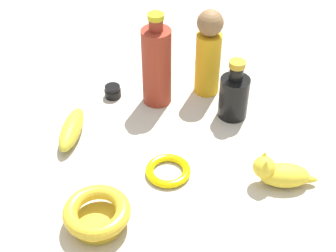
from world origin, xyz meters
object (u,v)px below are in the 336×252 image
object	(u,v)px
banana	(72,129)
bowl	(97,214)
bottle_short	(234,95)
bangle	(168,171)
nail_polish_jar	(113,91)
person_figure_adult	(208,53)
cat_figurine	(279,173)
bottle_tall	(157,65)

from	to	relation	value
banana	bowl	size ratio (longest dim) A/B	1.15
bottle_short	bangle	world-z (taller)	bottle_short
nail_polish_jar	person_figure_adult	distance (m)	0.29
bottle_short	cat_figurine	world-z (taller)	bottle_short
bottle_short	bangle	distance (m)	0.28
bowl	person_figure_adult	size ratio (longest dim) A/B	0.56
bottle_short	cat_figurine	distance (m)	0.26
bottle_short	banana	bearing A→B (deg)	-91.74
cat_figurine	nail_polish_jar	size ratio (longest dim) A/B	3.22
bottle_short	bowl	size ratio (longest dim) A/B	1.19
nail_polish_jar	person_figure_adult	bearing A→B (deg)	82.16
bangle	nail_polish_jar	distance (m)	0.34
nail_polish_jar	bottle_short	bearing A→B (deg)	62.15
banana	bangle	bearing A→B (deg)	-111.93
banana	bottle_tall	size ratio (longest dim) A/B	0.62
bangle	bowl	world-z (taller)	bowl
bangle	nail_polish_jar	xyz separation A→B (m)	(-0.33, -0.08, 0.01)
banana	cat_figurine	distance (m)	0.52
banana	bangle	distance (m)	0.28
bottle_short	bottle_tall	distance (m)	0.22
cat_figurine	person_figure_adult	world-z (taller)	person_figure_adult
bottle_short	bowl	xyz separation A→B (m)	(0.28, -0.39, -0.03)
bangle	bowl	distance (m)	0.21
bottle_tall	nail_polish_jar	xyz separation A→B (m)	(-0.05, -0.12, -0.10)
banana	bottle_short	bearing A→B (deg)	-71.59
bangle	bottle_tall	size ratio (longest dim) A/B	0.40
nail_polish_jar	person_figure_adult	size ratio (longest dim) A/B	0.18
banana	bottle_tall	bearing A→B (deg)	-47.97
nail_polish_jar	bowl	bearing A→B (deg)	-12.73
bottle_short	bottle_tall	bearing A→B (deg)	-121.47
bottle_short	person_figure_adult	xyz separation A→B (m)	(-0.12, -0.03, 0.06)
bottle_short	person_figure_adult	world-z (taller)	person_figure_adult
bottle_tall	nail_polish_jar	distance (m)	0.16
bangle	bottle_tall	world-z (taller)	bottle_tall
bottle_tall	person_figure_adult	xyz separation A→B (m)	(-0.01, 0.14, 0.01)
bottle_tall	bowl	bearing A→B (deg)	-28.85
person_figure_adult	nail_polish_jar	bearing A→B (deg)	-97.84
cat_figurine	nail_polish_jar	world-z (taller)	cat_figurine
banana	cat_figurine	world-z (taller)	cat_figurine
bangle	bottle_tall	xyz separation A→B (m)	(-0.28, 0.04, 0.11)
bottle_tall	person_figure_adult	size ratio (longest dim) A/B	1.05
cat_figurine	bowl	xyz separation A→B (m)	(0.02, -0.41, 0.00)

